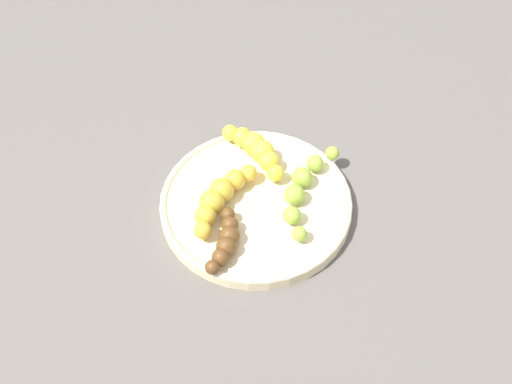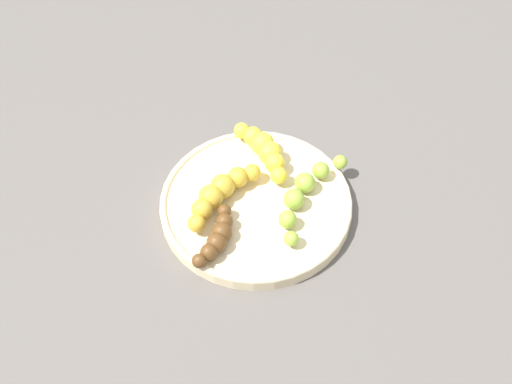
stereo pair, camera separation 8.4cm
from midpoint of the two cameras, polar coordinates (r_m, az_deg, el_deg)
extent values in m
plane|color=#56514C|center=(0.92, -2.61, -1.65)|extent=(2.40, 2.40, 0.00)
cylinder|color=beige|center=(0.91, -2.63, -1.30)|extent=(0.28, 0.28, 0.02)
torus|color=beige|center=(0.91, -2.65, -0.95)|extent=(0.28, 0.28, 0.01)
sphere|color=gold|center=(0.91, -3.33, 1.61)|extent=(0.03, 0.03, 0.03)
sphere|color=gold|center=(0.91, -4.69, 0.92)|extent=(0.03, 0.03, 0.03)
sphere|color=gold|center=(0.90, -5.87, 0.02)|extent=(0.04, 0.04, 0.04)
sphere|color=gold|center=(0.88, -6.80, -1.08)|extent=(0.04, 0.04, 0.04)
sphere|color=gold|center=(0.87, -7.44, -2.34)|extent=(0.03, 0.03, 0.03)
sphere|color=gold|center=(0.86, -7.74, -3.69)|extent=(0.03, 0.03, 0.03)
sphere|color=#593819|center=(0.83, -6.99, -7.09)|extent=(0.02, 0.02, 0.02)
sphere|color=#593819|center=(0.83, -6.20, -6.21)|extent=(0.02, 0.02, 0.02)
sphere|color=#593819|center=(0.84, -5.63, -5.24)|extent=(0.03, 0.03, 0.03)
sphere|color=#593819|center=(0.85, -5.29, -4.23)|extent=(0.03, 0.03, 0.03)
sphere|color=#593819|center=(0.86, -5.20, -3.22)|extent=(0.02, 0.02, 0.02)
sphere|color=#593819|center=(0.87, -5.35, -2.25)|extent=(0.02, 0.02, 0.02)
sphere|color=#8CAD38|center=(0.95, 4.55, 3.47)|extent=(0.02, 0.02, 0.02)
sphere|color=#8CAD38|center=(0.93, 2.90, 2.52)|extent=(0.03, 0.03, 0.03)
sphere|color=#8CAD38|center=(0.91, 1.65, 1.20)|extent=(0.03, 0.03, 0.03)
sphere|color=#8CAD38|center=(0.89, 0.89, -0.40)|extent=(0.03, 0.03, 0.03)
sphere|color=#8CAD38|center=(0.87, 0.72, -2.19)|extent=(0.03, 0.03, 0.03)
sphere|color=#8CAD38|center=(0.85, 1.20, -4.04)|extent=(0.02, 0.02, 0.02)
sphere|color=yellow|center=(0.91, -1.03, 1.73)|extent=(0.03, 0.03, 0.03)
sphere|color=yellow|center=(0.93, -1.37, 2.72)|extent=(0.03, 0.03, 0.03)
sphere|color=yellow|center=(0.94, -1.96, 3.60)|extent=(0.04, 0.04, 0.04)
sphere|color=yellow|center=(0.95, -2.77, 4.35)|extent=(0.04, 0.04, 0.04)
sphere|color=yellow|center=(0.96, -3.76, 4.94)|extent=(0.03, 0.03, 0.03)
sphere|color=yellow|center=(0.97, -4.90, 5.35)|extent=(0.03, 0.03, 0.03)
camera|label=1|loc=(0.04, -92.71, -3.33)|focal=43.33mm
camera|label=2|loc=(0.04, 87.29, 3.33)|focal=43.33mm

